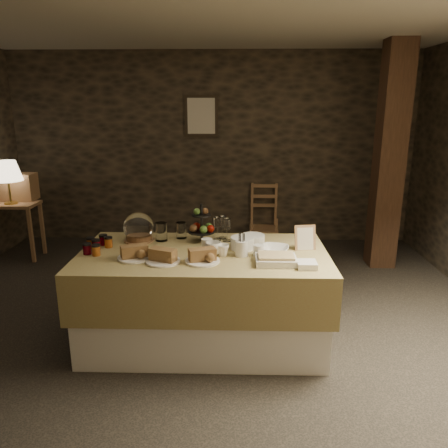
{
  "coord_description": "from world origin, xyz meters",
  "views": [
    {
      "loc": [
        0.32,
        -3.59,
        1.93
      ],
      "look_at": [
        0.22,
        0.2,
        0.87
      ],
      "focal_mm": 35.0,
      "sensor_mm": 36.0,
      "label": 1
    }
  ],
  "objects_px": {
    "table_lamp": "(7,171)",
    "timber_column": "(389,159)",
    "fruit_stand": "(202,227)",
    "console_table": "(11,213)",
    "wine_rack": "(18,187)",
    "buffet_table": "(204,290)",
    "chair": "(264,217)"
  },
  "relations": [
    {
      "from": "table_lamp",
      "to": "timber_column",
      "type": "bearing_deg",
      "value": -0.81
    },
    {
      "from": "fruit_stand",
      "to": "table_lamp",
      "type": "bearing_deg",
      "value": 146.78
    },
    {
      "from": "console_table",
      "to": "wine_rack",
      "type": "height_order",
      "value": "wine_rack"
    },
    {
      "from": "timber_column",
      "to": "wine_rack",
      "type": "bearing_deg",
      "value": 176.3
    },
    {
      "from": "buffet_table",
      "to": "timber_column",
      "type": "bearing_deg",
      "value": 42.18
    },
    {
      "from": "table_lamp",
      "to": "wine_rack",
      "type": "bearing_deg",
      "value": 90.0
    },
    {
      "from": "table_lamp",
      "to": "fruit_stand",
      "type": "bearing_deg",
      "value": -33.22
    },
    {
      "from": "table_lamp",
      "to": "wine_rack",
      "type": "relative_size",
      "value": 1.27
    },
    {
      "from": "fruit_stand",
      "to": "console_table",
      "type": "bearing_deg",
      "value": 146.51
    },
    {
      "from": "wine_rack",
      "to": "timber_column",
      "type": "distance_m",
      "value": 4.58
    },
    {
      "from": "console_table",
      "to": "chair",
      "type": "relative_size",
      "value": 1.1
    },
    {
      "from": "buffet_table",
      "to": "console_table",
      "type": "bearing_deg",
      "value": 142.75
    },
    {
      "from": "timber_column",
      "to": "chair",
      "type": "bearing_deg",
      "value": 149.46
    },
    {
      "from": "timber_column",
      "to": "buffet_table",
      "type": "bearing_deg",
      "value": -137.82
    },
    {
      "from": "timber_column",
      "to": "fruit_stand",
      "type": "distance_m",
      "value": 2.62
    },
    {
      "from": "buffet_table",
      "to": "table_lamp",
      "type": "xyz_separation_m",
      "value": [
        -2.52,
        1.9,
        0.67
      ]
    },
    {
      "from": "chair",
      "to": "timber_column",
      "type": "distance_m",
      "value": 1.85
    },
    {
      "from": "buffet_table",
      "to": "chair",
      "type": "xyz_separation_m",
      "value": [
        0.65,
        2.65,
        -0.08
      ]
    },
    {
      "from": "fruit_stand",
      "to": "wine_rack",
      "type": "bearing_deg",
      "value": 143.23
    },
    {
      "from": "fruit_stand",
      "to": "timber_column",
      "type": "bearing_deg",
      "value": 37.25
    },
    {
      "from": "table_lamp",
      "to": "chair",
      "type": "height_order",
      "value": "table_lamp"
    },
    {
      "from": "chair",
      "to": "fruit_stand",
      "type": "xyz_separation_m",
      "value": [
        -0.68,
        -2.38,
        0.54
      ]
    },
    {
      "from": "buffet_table",
      "to": "timber_column",
      "type": "height_order",
      "value": "timber_column"
    },
    {
      "from": "wine_rack",
      "to": "chair",
      "type": "relative_size",
      "value": 0.64
    },
    {
      "from": "console_table",
      "to": "timber_column",
      "type": "relative_size",
      "value": 0.28
    },
    {
      "from": "chair",
      "to": "fruit_stand",
      "type": "distance_m",
      "value": 2.53
    },
    {
      "from": "table_lamp",
      "to": "fruit_stand",
      "type": "xyz_separation_m",
      "value": [
        2.49,
        -1.63,
        -0.21
      ]
    },
    {
      "from": "chair",
      "to": "timber_column",
      "type": "bearing_deg",
      "value": -28.43
    },
    {
      "from": "console_table",
      "to": "table_lamp",
      "type": "distance_m",
      "value": 0.54
    },
    {
      "from": "table_lamp",
      "to": "timber_column",
      "type": "xyz_separation_m",
      "value": [
        4.55,
        -0.06,
        0.18
      ]
    },
    {
      "from": "chair",
      "to": "console_table",
      "type": "bearing_deg",
      "value": -165.63
    },
    {
      "from": "timber_column",
      "to": "console_table",
      "type": "bearing_deg",
      "value": 178.57
    }
  ]
}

